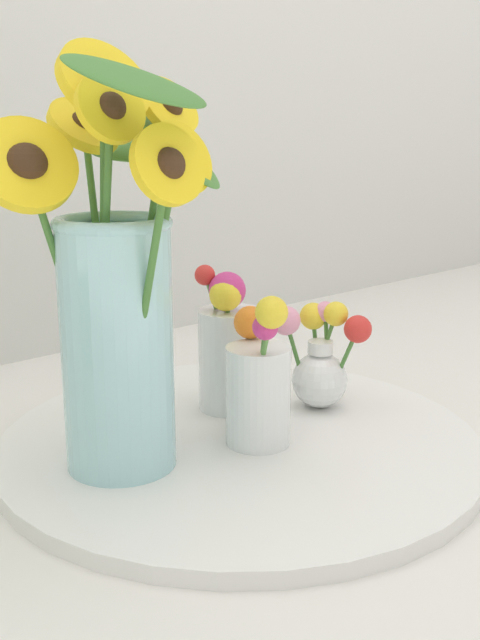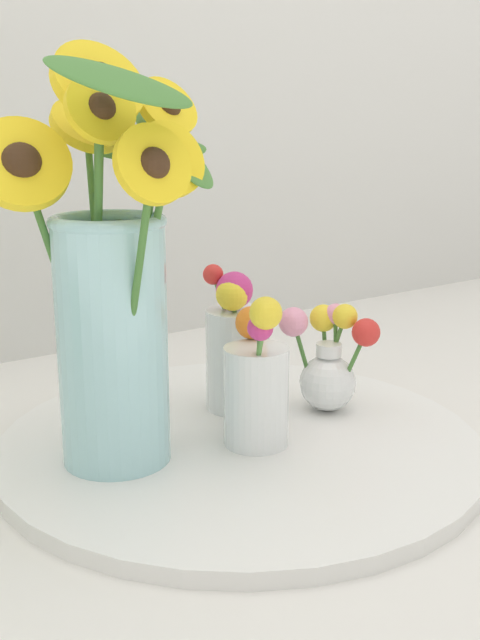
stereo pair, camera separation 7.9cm
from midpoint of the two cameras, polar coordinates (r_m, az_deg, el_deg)
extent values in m
plane|color=silver|center=(0.77, -1.66, -12.21)|extent=(6.00, 6.00, 0.00)
cylinder|color=white|center=(0.84, -2.74, -9.35)|extent=(0.53, 0.53, 0.02)
cylinder|color=#9ED1D6|center=(0.74, -12.34, -2.31)|extent=(0.11, 0.11, 0.24)
torus|color=#9ED1D6|center=(0.72, -12.87, 7.18)|extent=(0.11, 0.11, 0.01)
cylinder|color=#427533|center=(0.73, -15.87, 1.34)|extent=(0.08, 0.02, 0.25)
cylinder|color=yellow|center=(0.70, -19.21, 11.11)|extent=(0.11, 0.06, 0.10)
sphere|color=#382314|center=(0.70, -19.21, 11.11)|extent=(0.04, 0.04, 0.04)
cylinder|color=#427533|center=(0.72, -10.18, 1.38)|extent=(0.04, 0.06, 0.26)
cylinder|color=yellow|center=(0.69, -8.14, 12.00)|extent=(0.08, 0.04, 0.08)
sphere|color=#382314|center=(0.69, -8.14, 12.00)|extent=(0.03, 0.03, 0.03)
cylinder|color=#427533|center=(0.71, -13.51, 3.36)|extent=(0.01, 0.07, 0.29)
cylinder|color=yellow|center=(0.67, -13.31, 15.46)|extent=(0.06, 0.03, 0.06)
sphere|color=#382314|center=(0.67, -13.31, 15.46)|extent=(0.03, 0.03, 0.03)
cylinder|color=#427533|center=(0.71, -13.55, 4.87)|extent=(0.03, 0.02, 0.30)
cylinder|color=yellow|center=(0.71, -13.64, 17.21)|extent=(0.09, 0.06, 0.08)
sphere|color=#382314|center=(0.71, -13.64, 17.21)|extent=(0.04, 0.04, 0.04)
cylinder|color=#427533|center=(0.68, -10.55, 1.08)|extent=(0.02, 0.07, 0.24)
cylinder|color=yellow|center=(0.64, -9.11, 11.58)|extent=(0.07, 0.03, 0.07)
sphere|color=#382314|center=(0.64, -9.11, 11.58)|extent=(0.03, 0.03, 0.03)
cylinder|color=#427533|center=(0.74, -13.63, 3.98)|extent=(0.03, 0.08, 0.26)
cylinder|color=yellow|center=(0.77, -14.74, 14.14)|extent=(0.08, 0.06, 0.06)
sphere|color=#382314|center=(0.77, -14.74, 14.14)|extent=(0.03, 0.03, 0.03)
cylinder|color=#427533|center=(0.73, -10.34, 4.52)|extent=(0.07, 0.01, 0.28)
cylinder|color=yellow|center=(0.74, -8.60, 15.77)|extent=(0.08, 0.04, 0.07)
sphere|color=#382314|center=(0.74, -8.60, 15.77)|extent=(0.03, 0.03, 0.03)
ellipsoid|color=#477F38|center=(0.74, -8.11, 12.94)|extent=(0.08, 0.14, 0.10)
ellipsoid|color=#477F38|center=(0.64, -11.60, 17.36)|extent=(0.14, 0.08, 0.07)
ellipsoid|color=#477F38|center=(0.79, -10.10, 12.66)|extent=(0.12, 0.14, 0.03)
cylinder|color=white|center=(0.79, -1.46, -5.82)|extent=(0.07, 0.07, 0.11)
cylinder|color=#568E42|center=(0.78, -1.37, -4.38)|extent=(0.02, 0.04, 0.11)
sphere|color=#C6337A|center=(0.74, -1.10, -0.59)|extent=(0.03, 0.03, 0.03)
cylinder|color=#568E42|center=(0.76, -1.40, -3.76)|extent=(0.01, 0.04, 0.12)
sphere|color=yellow|center=(0.73, -0.66, 0.54)|extent=(0.03, 0.03, 0.03)
cylinder|color=#568E42|center=(0.81, -1.88, -3.50)|extent=(0.02, 0.02, 0.09)
sphere|color=orange|center=(0.81, -2.01, -0.22)|extent=(0.04, 0.04, 0.04)
sphere|color=white|center=(0.90, 3.60, -4.63)|extent=(0.07, 0.07, 0.07)
cylinder|color=white|center=(0.89, 3.64, -2.12)|extent=(0.03, 0.03, 0.02)
cylinder|color=#427533|center=(0.89, 1.77, -2.76)|extent=(0.03, 0.02, 0.09)
sphere|color=pink|center=(0.88, 0.95, -0.08)|extent=(0.03, 0.03, 0.03)
cylinder|color=#427533|center=(0.89, 5.32, -3.34)|extent=(0.03, 0.03, 0.08)
sphere|color=red|center=(0.88, 6.44, -0.73)|extent=(0.03, 0.03, 0.03)
cylinder|color=#427533|center=(0.91, 3.37, -2.61)|extent=(0.02, 0.03, 0.09)
sphere|color=yellow|center=(0.91, 3.13, 0.27)|extent=(0.03, 0.03, 0.03)
cylinder|color=#427533|center=(0.90, 4.17, -2.50)|extent=(0.02, 0.03, 0.09)
sphere|color=pink|center=(0.90, 4.05, 0.61)|extent=(0.03, 0.03, 0.03)
cylinder|color=#427533|center=(0.90, 4.00, -2.09)|extent=(0.02, 0.02, 0.08)
sphere|color=yellow|center=(0.89, 4.81, 0.44)|extent=(0.03, 0.03, 0.03)
cylinder|color=white|center=(0.89, -3.30, -3.05)|extent=(0.08, 0.08, 0.12)
cylinder|color=#568E42|center=(0.87, -3.28, -1.22)|extent=(0.02, 0.01, 0.10)
sphere|color=yellow|center=(0.86, -3.73, 1.91)|extent=(0.04, 0.04, 0.04)
cylinder|color=#568E42|center=(0.88, -3.70, -1.52)|extent=(0.01, 0.01, 0.12)
sphere|color=#C6337A|center=(0.87, -3.60, 2.24)|extent=(0.04, 0.04, 0.04)
cylinder|color=#568E42|center=(0.89, -3.77, -0.95)|extent=(0.04, 0.03, 0.13)
sphere|color=red|center=(0.88, -5.29, 3.41)|extent=(0.02, 0.02, 0.02)
camera|label=1|loc=(0.04, -92.86, -0.74)|focal=42.00mm
camera|label=2|loc=(0.04, 87.14, 0.74)|focal=42.00mm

